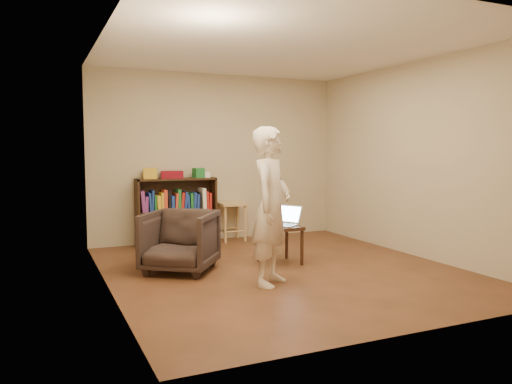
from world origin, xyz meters
name	(u,v)px	position (x,y,z in m)	size (l,w,h in m)	color
floor	(282,270)	(0.00, 0.00, 0.00)	(4.50, 4.50, 0.00)	#432815
ceiling	(283,48)	(0.00, 0.00, 2.60)	(4.50, 4.50, 0.00)	white
wall_back	(218,158)	(0.00, 2.25, 1.30)	(4.00, 4.00, 0.00)	#C5B395
wall_left	(106,163)	(-2.00, 0.00, 1.30)	(4.50, 4.50, 0.00)	#C5B395
wall_right	(416,159)	(2.00, 0.00, 1.30)	(4.50, 4.50, 0.00)	#C5B395
bookshelf	(176,215)	(-0.72, 2.09, 0.44)	(1.20, 0.30, 1.00)	black
box_yellow	(150,173)	(-1.11, 2.09, 1.08)	(0.19, 0.14, 0.16)	gold
red_cloth	(172,175)	(-0.78, 2.10, 1.05)	(0.32, 0.24, 0.11)	maroon
box_green	(199,173)	(-0.38, 2.05, 1.07)	(0.15, 0.15, 0.15)	#1D6F2D
box_white	(206,175)	(-0.26, 2.06, 1.04)	(0.11, 0.11, 0.09)	white
stool	(232,210)	(0.14, 2.03, 0.49)	(0.42, 0.42, 0.60)	tan
armchair	(180,241)	(-1.14, 0.41, 0.36)	(0.77, 0.79, 0.72)	#312521
side_table	(280,232)	(0.13, 0.31, 0.40)	(0.47, 0.47, 0.48)	black
laptop	(285,220)	(0.22, 0.34, 0.54)	(0.47, 0.47, 0.24)	#BDBCC1
person	(271,206)	(-0.40, -0.52, 0.84)	(0.61, 0.40, 1.67)	beige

